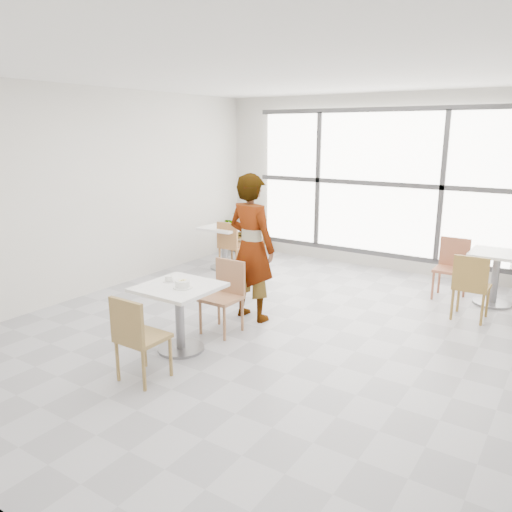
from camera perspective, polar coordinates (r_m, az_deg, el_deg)
The scene contains 18 objects.
floor at distance 6.18m, azimuth 1.56°, elevation -8.45°, with size 7.00×7.00×0.00m, color #9E9EA5.
ceiling at distance 5.74m, azimuth 1.77°, elevation 20.40°, with size 7.00×7.00×0.00m, color white.
wall_back at distance 8.91m, azimuth 13.78°, elevation 8.13°, with size 6.00×6.00×0.00m, color silver.
wall_left at distance 7.77m, azimuth -17.60°, elevation 7.04°, with size 7.00×7.00×0.00m, color silver.
window at distance 8.85m, azimuth 13.63°, elevation 8.10°, with size 4.60×0.07×2.52m.
main_table at distance 5.52m, azimuth -8.79°, elevation -5.63°, with size 0.80×0.80×0.75m.
chair_near at distance 4.92m, azimuth -13.58°, elevation -8.66°, with size 0.42×0.42×0.87m.
chair_far at distance 6.01m, azimuth -3.55°, elevation -4.04°, with size 0.42×0.42×0.87m.
oatmeal_bowl at distance 5.36m, azimuth -8.42°, elevation -3.18°, with size 0.21×0.21×0.10m.
coffee_cup at distance 5.59m, azimuth -9.98°, elevation -2.64°, with size 0.16×0.13×0.07m.
person at distance 6.28m, azimuth -0.51°, elevation 0.96°, with size 0.69×0.45×1.88m, color black.
bg_table_left at distance 8.76m, azimuth -3.65°, elevation 1.69°, with size 0.70×0.70×0.75m.
bg_table_right at distance 7.68m, azimuth 25.83°, elevation -1.53°, with size 0.70×0.70×0.75m.
bg_chair_left_near at distance 8.56m, azimuth -2.87°, elevation 1.50°, with size 0.42×0.42×0.87m.
bg_chair_left_far at distance 9.16m, azimuth -0.28°, elevation 2.36°, with size 0.42×0.42×0.87m.
bg_chair_right_near at distance 6.87m, azimuth 23.44°, elevation -2.87°, with size 0.42×0.42×0.87m.
bg_chair_right_far at distance 7.75m, azimuth 21.57°, elevation -0.86°, with size 0.42×0.42×0.87m.
plant_left at distance 10.02m, azimuth -1.42°, elevation 2.86°, with size 0.74×0.64×0.82m, color #5E8C4C.
Camera 1 is at (3.02, -4.84, 2.38)m, focal length 34.85 mm.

